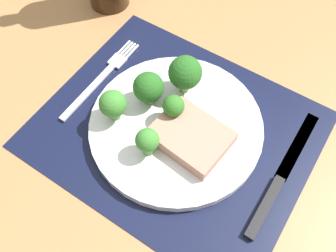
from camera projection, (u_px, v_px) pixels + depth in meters
The scene contains 11 objects.
ground_plane at pixel (176, 135), 58.17cm from camera, with size 140.00×110.00×3.00cm, color #996D42.
placemat at pixel (176, 129), 56.75cm from camera, with size 40.47×33.51×0.30cm, color black.
plate at pixel (176, 126), 55.94cm from camera, with size 26.25×26.25×1.60cm, color silver.
steak at pixel (191, 136), 52.87cm from camera, with size 10.59×8.27×2.21cm, color tan.
broccoli_back_left at pixel (173, 107), 53.16cm from camera, with size 3.25×3.25×4.96cm.
broccoli_front_edge at pixel (185, 73), 54.81cm from camera, with size 5.13×5.13×6.92cm.
broccoli_center at pixel (148, 88), 54.67cm from camera, with size 4.69×4.69×5.69cm.
broccoli_near_fork at pixel (113, 104), 53.03cm from camera, with size 4.11×4.11×5.52cm.
broccoli_near_steak at pixel (147, 141), 50.16cm from camera, with size 3.36×3.36×5.07cm.
fork at pixel (101, 78), 61.42cm from camera, with size 2.40×19.20×0.50cm.
knife at pixel (278, 181), 51.86cm from camera, with size 1.80×23.00×0.80cm.
Camera 1 is at (14.69, -24.63, 49.14)cm, focal length 39.40 mm.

